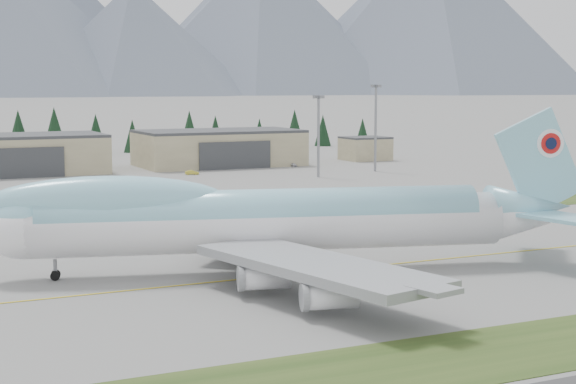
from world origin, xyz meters
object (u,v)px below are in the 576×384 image
hangar_center (14,154)px  service_vehicle_b (192,175)px  service_vehicle_c (293,167)px  boeing_747_freighter (265,219)px  hangar_right (219,148)px

hangar_center → service_vehicle_b: size_ratio=12.71×
service_vehicle_b → service_vehicle_c: (35.39, 10.45, 0.00)m
boeing_747_freighter → hangar_right: size_ratio=1.68×
service_vehicle_c → hangar_right: bearing=141.1°
boeing_747_freighter → hangar_center: (-10.59, 147.05, -1.60)m
hangar_center → hangar_right: same height
hangar_right → service_vehicle_c: size_ratio=13.47×
boeing_747_freighter → service_vehicle_b: boeing_747_freighter is taller
service_vehicle_b → hangar_right: bearing=-20.9°
boeing_747_freighter → service_vehicle_c: boeing_747_freighter is taller
hangar_center → service_vehicle_c: hangar_center is taller
boeing_747_freighter → service_vehicle_c: size_ratio=22.61×
boeing_747_freighter → service_vehicle_b: 128.21m
boeing_747_freighter → service_vehicle_b: (32.70, 123.78, -6.99)m
hangar_center → hangar_right: bearing=0.0°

